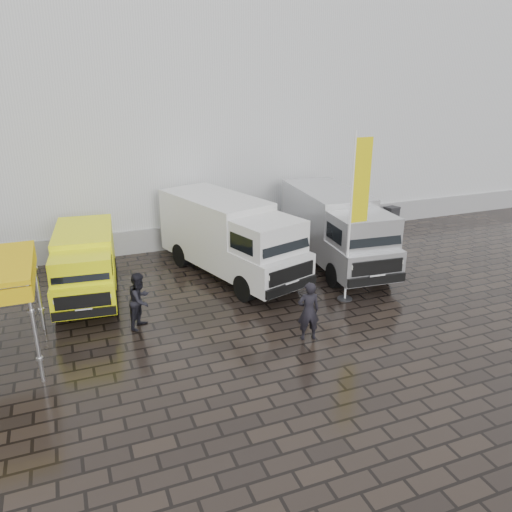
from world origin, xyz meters
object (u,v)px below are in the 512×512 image
at_px(van_yellow, 86,267).
at_px(wheelie_bin, 391,217).
at_px(van_silver, 336,230).
at_px(person_front, 308,311).
at_px(person_tent, 140,300).
at_px(van_white, 231,239).
at_px(flagpole, 356,208).

relative_size(van_yellow, wheelie_bin, 4.83).
distance_m(van_silver, wheelie_bin, 6.39).
distance_m(person_front, person_tent, 4.98).
height_order(van_yellow, van_white, van_white).
bearing_deg(wheelie_bin, flagpole, -139.22).
xyz_separation_m(van_silver, wheelie_bin, (5.24, 3.54, -0.92)).
distance_m(van_yellow, person_tent, 3.09).
height_order(van_silver, flagpole, flagpole).
bearing_deg(van_yellow, person_tent, -58.37).
bearing_deg(wheelie_bin, person_front, -141.62).
height_order(person_front, person_tent, person_front).
bearing_deg(van_white, van_silver, -22.75).
bearing_deg(van_silver, flagpole, -105.39).
relative_size(van_white, flagpole, 1.18).
xyz_separation_m(van_white, wheelie_bin, (9.42, 3.13, -0.94)).
bearing_deg(person_front, van_yellow, -32.88).
distance_m(van_white, person_tent, 4.80).
distance_m(van_silver, person_front, 6.19).
relative_size(flagpole, person_front, 3.18).
bearing_deg(van_yellow, wheelie_bin, 18.31).
xyz_separation_m(van_silver, person_front, (-3.68, -4.94, -0.54)).
bearing_deg(wheelie_bin, van_silver, -151.13).
height_order(wheelie_bin, person_front, person_front).
distance_m(van_white, wheelie_bin, 9.97).
xyz_separation_m(wheelie_bin, person_tent, (-13.24, -5.99, 0.37)).
relative_size(van_white, person_tent, 3.82).
bearing_deg(person_front, van_white, -74.58).
xyz_separation_m(van_yellow, person_tent, (1.34, -2.78, -0.25)).
xyz_separation_m(van_white, person_tent, (-3.81, -2.87, -0.57)).
xyz_separation_m(van_white, van_silver, (4.19, -0.41, -0.01)).
xyz_separation_m(flagpole, person_tent, (-6.89, 0.56, -2.30)).
xyz_separation_m(van_yellow, van_white, (5.15, 0.09, 0.32)).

